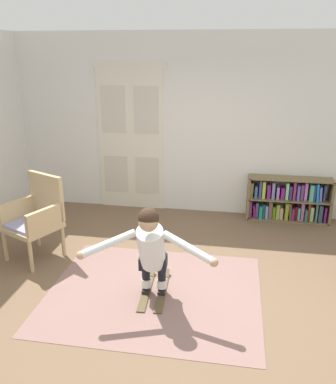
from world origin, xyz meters
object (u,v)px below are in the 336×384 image
object	(u,v)px
wicker_chair	(36,215)
person_skier	(151,247)
bookshelf	(288,201)
skis_pair	(154,289)

from	to	relation	value
wicker_chair	person_skier	distance (m)	1.87
bookshelf	person_skier	world-z (taller)	person_skier
wicker_chair	person_skier	size ratio (longest dim) A/B	0.79
bookshelf	wicker_chair	bearing A→B (deg)	-151.75
bookshelf	skis_pair	world-z (taller)	bookshelf
bookshelf	wicker_chair	size ratio (longest dim) A/B	1.19
skis_pair	wicker_chair	bearing A→B (deg)	160.96
bookshelf	person_skier	distance (m)	3.12
bookshelf	skis_pair	distance (m)	2.96
bookshelf	person_skier	bearing A→B (deg)	-123.00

